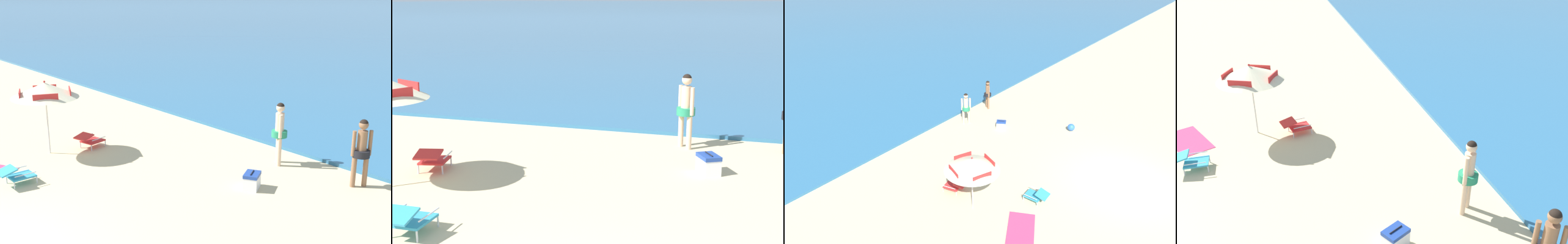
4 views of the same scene
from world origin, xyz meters
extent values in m
cylinder|color=silver|center=(-4.77, 3.89, 1.06)|extent=(0.04, 0.04, 2.13)
cone|color=beige|center=(-4.77, 3.89, 1.91)|extent=(2.23, 2.22, 0.48)
cube|color=red|center=(-4.51, 4.52, 1.81)|extent=(0.64, 0.29, 0.24)
cube|color=red|center=(-5.41, 4.15, 1.81)|extent=(0.29, 0.64, 0.24)
cube|color=red|center=(-5.03, 3.25, 1.81)|extent=(0.64, 0.29, 0.24)
cube|color=red|center=(-4.13, 3.62, 1.81)|extent=(0.29, 0.64, 0.24)
sphere|color=red|center=(-4.77, 3.89, 2.16)|extent=(0.06, 0.06, 0.06)
cube|color=red|center=(-4.46, 5.14, 0.20)|extent=(0.65, 0.71, 0.04)
cube|color=red|center=(-4.37, 4.80, 0.42)|extent=(0.58, 0.53, 0.13)
cylinder|color=silver|center=(-4.77, 5.35, 0.09)|extent=(0.03, 0.03, 0.18)
cylinder|color=silver|center=(-4.29, 5.48, 0.09)|extent=(0.03, 0.03, 0.18)
cylinder|color=silver|center=(-4.62, 4.80, 0.09)|extent=(0.03, 0.03, 0.18)
cylinder|color=silver|center=(-4.15, 4.92, 0.09)|extent=(0.03, 0.03, 0.18)
cylinder|color=silver|center=(-4.73, 5.07, 0.32)|extent=(0.16, 0.53, 0.02)
cylinder|color=silver|center=(-4.19, 5.21, 0.32)|extent=(0.16, 0.53, 0.02)
cube|color=teal|center=(-3.04, 2.38, 0.20)|extent=(0.54, 0.62, 0.04)
cube|color=teal|center=(-3.03, 2.02, 0.42)|extent=(0.51, 0.43, 0.14)
cylinder|color=silver|center=(-3.29, 2.65, 0.09)|extent=(0.03, 0.03, 0.18)
cylinder|color=silver|center=(-2.80, 2.67, 0.09)|extent=(0.03, 0.03, 0.18)
cylinder|color=silver|center=(-3.28, 2.08, 0.09)|extent=(0.03, 0.03, 0.18)
cylinder|color=silver|center=(-2.79, 2.10, 0.09)|extent=(0.03, 0.03, 0.18)
cylinder|color=silver|center=(-3.32, 2.37, 0.32)|extent=(0.04, 0.54, 0.02)
cylinder|color=silver|center=(-2.76, 2.38, 0.32)|extent=(0.04, 0.54, 0.02)
cylinder|color=beige|center=(0.30, 8.25, 0.43)|extent=(0.12, 0.12, 0.86)
cylinder|color=beige|center=(0.09, 8.46, 0.43)|extent=(0.12, 0.12, 0.86)
cylinder|color=#23845B|center=(0.20, 8.35, 0.88)|extent=(0.43, 0.43, 0.18)
cylinder|color=beige|center=(0.20, 8.35, 1.16)|extent=(0.24, 0.24, 0.61)
cylinder|color=beige|center=(0.35, 8.20, 1.14)|extent=(0.09, 0.09, 0.64)
cylinder|color=beige|center=(0.04, 8.50, 1.14)|extent=(0.09, 0.09, 0.64)
sphere|color=beige|center=(0.20, 8.35, 1.61)|extent=(0.23, 0.23, 0.23)
sphere|color=black|center=(0.20, 8.35, 1.64)|extent=(0.21, 0.21, 0.21)
cylinder|color=#8C6042|center=(2.60, 8.76, 0.42)|extent=(0.12, 0.12, 0.84)
cylinder|color=#8C6042|center=(2.43, 8.51, 0.42)|extent=(0.12, 0.12, 0.84)
cylinder|color=black|center=(2.52, 8.64, 0.86)|extent=(0.42, 0.42, 0.18)
cylinder|color=#8C6042|center=(2.52, 8.64, 1.14)|extent=(0.23, 0.23, 0.60)
cylinder|color=#8C6042|center=(2.63, 8.81, 1.12)|extent=(0.09, 0.09, 0.63)
cylinder|color=#8C6042|center=(2.40, 8.46, 1.12)|extent=(0.09, 0.09, 0.63)
sphere|color=#8C6042|center=(2.52, 8.64, 1.58)|extent=(0.23, 0.23, 0.23)
sphere|color=black|center=(2.52, 8.64, 1.61)|extent=(0.21, 0.21, 0.21)
cube|color=white|center=(0.91, 6.54, 0.16)|extent=(0.53, 0.59, 0.32)
cube|color=navy|center=(0.91, 6.54, 0.36)|extent=(0.55, 0.60, 0.08)
cylinder|color=black|center=(0.91, 6.54, 0.42)|extent=(0.19, 0.30, 0.02)
camera|label=1|loc=(8.30, -1.52, 4.71)|focal=44.04mm
camera|label=2|loc=(1.71, -4.00, 3.43)|focal=49.60mm
camera|label=3|loc=(-11.56, -1.73, 8.06)|focal=29.24mm
camera|label=4|loc=(6.76, 4.61, 5.74)|focal=37.38mm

